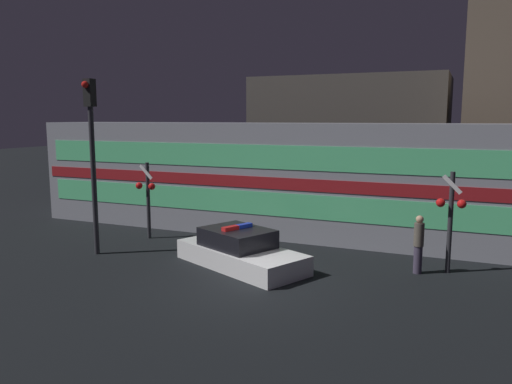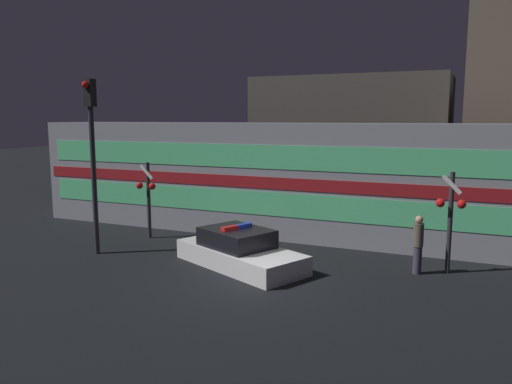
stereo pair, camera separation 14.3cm
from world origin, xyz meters
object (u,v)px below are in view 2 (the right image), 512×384
Objects in this scene: crossing_signal_near at (450,215)px; traffic_light_corner at (92,148)px; police_car at (239,251)px; pedestrian at (418,244)px; train at (268,178)px.

crossing_signal_near is 0.52× the size of traffic_light_corner.
police_car is 5.43m from pedestrian.
traffic_light_corner is (-4.04, -5.61, 1.42)m from train.
pedestrian is 1.27m from crossing_signal_near.
traffic_light_corner is at bearing -147.90° from police_car.
train is 4.28× the size of police_car.
crossing_signal_near is (7.14, -3.11, -0.44)m from train.
police_car is 1.56× the size of crossing_signal_near.
traffic_light_corner is at bearing -167.40° from crossing_signal_near.
crossing_signal_near is (0.83, 0.39, 0.87)m from pedestrian.
train reaches higher than pedestrian.
train is at bearing 150.94° from pedestrian.
police_car is at bearing -77.61° from train.
pedestrian is at bearing -29.06° from train.
pedestrian is at bearing 40.04° from police_car.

